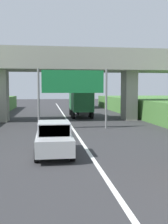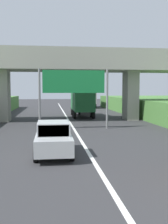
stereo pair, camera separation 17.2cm
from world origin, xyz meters
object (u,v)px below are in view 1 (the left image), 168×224
truck_green (80,101)px  truck_blue (86,97)px  car_silver (54,139)px  overhead_highway_sign (73,85)px

truck_green → truck_blue: 17.40m
truck_blue → car_silver: truck_blue is taller
overhead_highway_sign → car_silver: bearing=-101.4°
truck_green → car_silver: 19.61m
truck_blue → car_silver: 37.00m
overhead_highway_sign → truck_green: size_ratio=0.81×
overhead_highway_sign → truck_blue: overhead_highway_sign is taller
overhead_highway_sign → truck_blue: bearing=79.7°
truck_green → truck_blue: size_ratio=1.00×
truck_green → car_silver: size_ratio=1.78×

